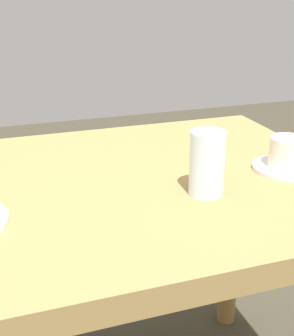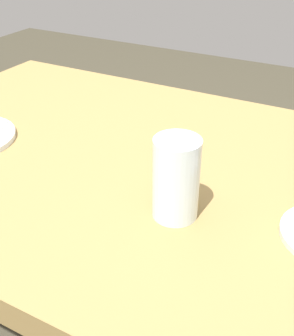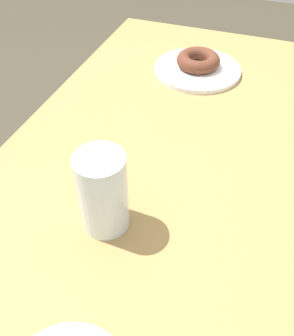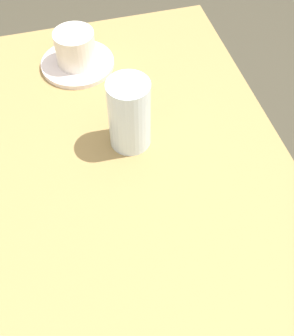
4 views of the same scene
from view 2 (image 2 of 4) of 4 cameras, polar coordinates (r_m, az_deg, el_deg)
The scene contains 2 objects.
table at distance 0.89m, azimuth -3.94°, elevation -3.51°, with size 1.09×0.75×0.73m.
water_glass at distance 0.64m, azimuth 3.88°, elevation -1.44°, with size 0.07×0.07×0.13m, color silver.
Camera 2 is at (-0.40, 0.61, 1.14)m, focal length 45.93 mm.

